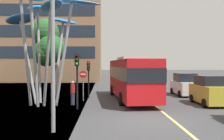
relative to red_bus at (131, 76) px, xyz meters
name	(u,v)px	position (x,y,z in m)	size (l,w,h in m)	color
ground	(134,121)	(-0.69, -7.73, -1.99)	(120.00, 240.00, 0.10)	#424244
red_bus	(131,76)	(0.00, 0.00, 0.00)	(3.32, 10.97, 3.54)	red
leaf_sculpture	(40,14)	(-6.98, -2.13, 4.70)	(8.26, 7.86, 8.37)	#9EA0A5
traffic_light_kerb_near	(77,69)	(-4.01, -4.46, 0.70)	(0.28, 0.42, 3.64)	black
traffic_light_kerb_far	(89,71)	(-3.61, 1.19, 0.40)	(0.28, 0.42, 3.21)	black
car_parked_mid	(209,91)	(5.43, -2.72, -0.94)	(1.91, 4.02, 2.13)	gold
car_parked_far	(185,85)	(5.40, 2.83, -0.96)	(1.98, 4.15, 2.11)	silver
street_lamp	(60,5)	(-4.13, -10.02, 3.57)	(1.65, 0.44, 8.81)	gray
tree_pavement_near	(47,45)	(-7.90, 4.61, 2.98)	(3.58, 3.45, 7.57)	brown
tree_pavement_far	(63,45)	(-9.16, 22.53, 4.33)	(4.87, 5.31, 8.13)	brown
pedestrian	(73,93)	(-4.53, -2.57, -1.06)	(0.34, 0.34, 1.75)	#2D3342
no_entry_sign	(83,81)	(-3.93, -0.55, -0.31)	(0.60, 0.12, 2.44)	gray
backdrop_building	(30,26)	(-16.09, 27.55, 8.14)	(26.40, 15.42, 20.15)	#936B4C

